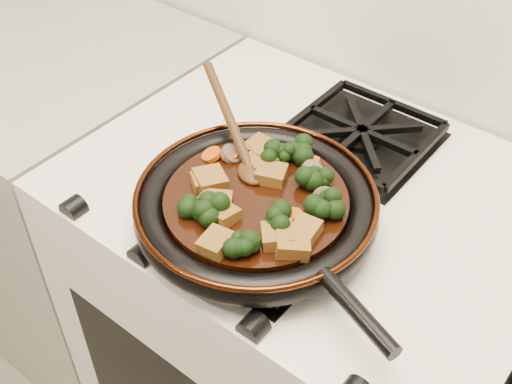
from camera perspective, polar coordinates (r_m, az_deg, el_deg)
The scene contains 36 objects.
stove at distance 1.37m, azimuth 4.01°, elevation -13.49°, with size 0.76×0.60×0.90m, color white.
burner_grate_front at distance 0.93m, azimuth 0.35°, elevation -3.07°, with size 0.23×0.23×0.03m, color black, non-canonical shape.
burner_grate_back at distance 1.11m, azimuth 9.34°, elevation 5.02°, with size 0.23×0.23×0.03m, color black, non-canonical shape.
skillet at distance 0.92m, azimuth 0.07°, elevation -1.27°, with size 0.46×0.35×0.05m.
braising_sauce at distance 0.92m, azimuth -0.00°, elevation -0.97°, with size 0.27×0.27×0.02m, color black.
tofu_cube_0 at distance 0.84m, azimuth 3.25°, elevation -4.55°, with size 0.04×0.05×0.02m, color brown.
tofu_cube_1 at distance 0.94m, azimuth 1.36°, elevation 1.57°, with size 0.04×0.04×0.02m, color brown.
tofu_cube_2 at distance 0.90m, azimuth -3.99°, elevation -0.96°, with size 0.04×0.03×0.02m, color brown.
tofu_cube_3 at distance 0.88m, azimuth -2.89°, elevation -2.06°, with size 0.04×0.03×0.02m, color brown.
tofu_cube_4 at distance 0.93m, azimuth -4.64°, elevation 0.88°, with size 0.03×0.04×0.02m, color brown.
tofu_cube_5 at distance 0.93m, azimuth -4.11°, elevation 1.03°, with size 0.04×0.04×0.02m, color brown.
tofu_cube_6 at distance 0.98m, azimuth 0.38°, elevation 3.84°, with size 0.04×0.04×0.02m, color brown.
tofu_cube_7 at distance 0.90m, azimuth -3.28°, elevation -0.99°, with size 0.04×0.03×0.02m, color brown.
tofu_cube_8 at distance 0.96m, azimuth 0.46°, elevation 2.74°, with size 0.04×0.04×0.02m, color brown.
tofu_cube_9 at distance 0.85m, azimuth 1.95°, elevation -3.96°, with size 0.04×0.04×0.02m, color brown.
tofu_cube_10 at distance 0.86m, azimuth 4.41°, elevation -3.49°, with size 0.04×0.03×0.02m, color brown.
tofu_cube_11 at distance 0.84m, azimuth -3.57°, elevation -4.58°, with size 0.04×0.04×0.02m, color brown.
broccoli_floret_0 at distance 0.83m, azimuth -1.51°, elevation -4.86°, with size 0.06×0.06×0.05m, color black, non-canonical shape.
broccoli_floret_1 at distance 0.96m, azimuth 1.91°, elevation 2.96°, with size 0.06×0.06×0.05m, color black, non-canonical shape.
broccoli_floret_2 at distance 0.97m, azimuth 3.97°, elevation 3.37°, with size 0.06×0.06×0.05m, color black, non-canonical shape.
broccoli_floret_3 at distance 0.88m, azimuth -3.85°, elevation -1.85°, with size 0.06×0.06×0.05m, color black, non-canonical shape.
broccoli_floret_4 at distance 0.93m, azimuth 5.20°, elevation 1.13°, with size 0.06×0.06×0.05m, color black, non-canonical shape.
broccoli_floret_5 at distance 0.86m, azimuth 2.32°, elevation -2.77°, with size 0.06×0.06×0.05m, color black, non-canonical shape.
broccoli_floret_6 at distance 0.89m, azimuth 6.22°, elevation -1.33°, with size 0.06×0.06×0.05m, color black, non-canonical shape.
broccoli_floret_7 at distance 0.89m, azimuth -5.17°, elevation -1.42°, with size 0.06×0.06×0.05m, color black, non-canonical shape.
carrot_coin_0 at distance 0.88m, azimuth 3.23°, elevation -2.08°, with size 0.03×0.03×0.01m, color #C94C05.
carrot_coin_1 at distance 0.98m, azimuth -3.97°, elevation 3.34°, with size 0.03×0.03×0.01m, color #C94C05.
carrot_coin_2 at distance 0.98m, azimuth -2.39°, elevation 3.28°, with size 0.03×0.03×0.01m, color #C94C05.
carrot_coin_3 at distance 0.87m, azimuth 2.51°, elevation -3.08°, with size 0.03×0.03×0.01m, color #C94C05.
carrot_coin_4 at distance 0.97m, azimuth 4.96°, elevation 2.67°, with size 0.03×0.03×0.01m, color #C94C05.
mushroom_slice_0 at distance 0.98m, azimuth 0.09°, elevation 3.66°, with size 0.03×0.03×0.01m, color brown.
mushroom_slice_1 at distance 0.90m, azimuth 6.14°, elevation -0.66°, with size 0.04×0.04×0.01m, color brown.
mushroom_slice_2 at distance 0.98m, azimuth -2.26°, elevation 3.37°, with size 0.03×0.03×0.01m, color brown.
mushroom_slice_3 at distance 0.95m, azimuth 5.00°, elevation 1.91°, with size 0.03×0.03×0.01m, color brown.
mushroom_slice_4 at distance 0.90m, azimuth 6.14°, elevation -0.76°, with size 0.04×0.04×0.01m, color brown.
wooden_spoon at distance 0.97m, azimuth -1.54°, elevation 4.51°, with size 0.13×0.09×0.21m.
Camera 1 is at (0.40, 1.03, 1.58)m, focal length 45.00 mm.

